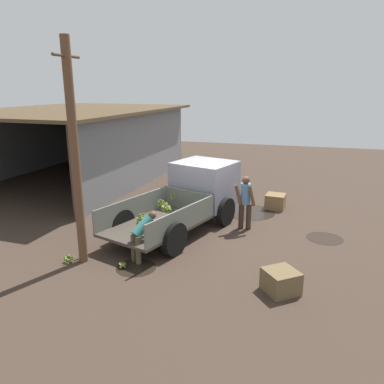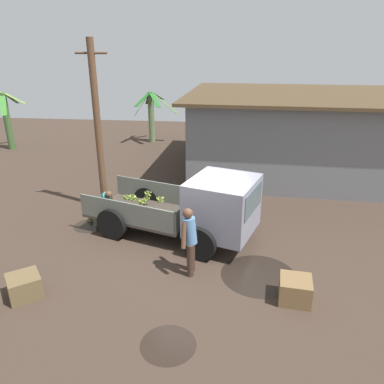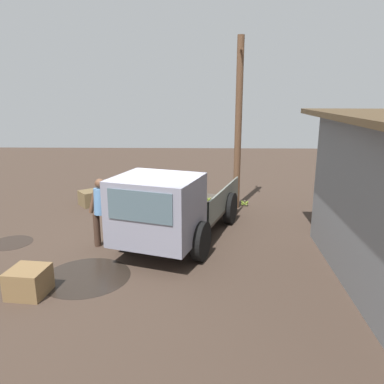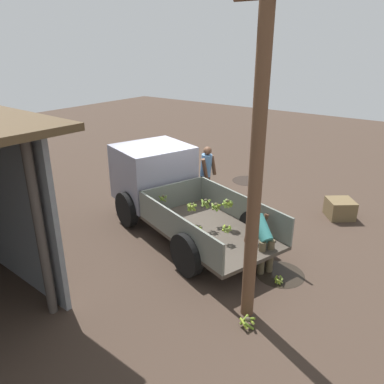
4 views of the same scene
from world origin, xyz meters
name	(u,v)px [view 2 (image 2 of 4)]	position (x,y,z in m)	size (l,w,h in m)	color
ground	(202,246)	(0.00, 0.00, 0.00)	(36.00, 36.00, 0.00)	#3C2E25
mud_patch_0	(259,275)	(1.50, -1.24, 0.00)	(1.84, 1.84, 0.01)	black
mud_patch_1	(90,226)	(-3.57, 0.88, 0.00)	(1.01, 1.01, 0.01)	black
mud_patch_2	(168,345)	(-0.30, -3.73, 0.00)	(1.06, 1.06, 0.01)	black
cargo_truck	(206,208)	(0.06, 0.33, 1.04)	(5.24, 3.30, 1.94)	#413930
warehouse_shed	(328,114)	(4.65, 7.35, 2.51)	(11.04, 8.21, 3.35)	slate
utility_pole	(98,128)	(-3.59, 2.34, 2.77)	(0.99, 0.22, 5.46)	brown
banana_palm_0	(227,118)	(0.32, 12.43, 1.36)	(1.87, 1.98, 2.50)	#557339
banana_palm_1	(7,120)	(-11.15, 9.31, 1.56)	(2.34, 1.92, 2.99)	#3E5E2E
banana_palm_2	(378,116)	(8.29, 11.77, 1.72)	(1.98, 2.35, 3.16)	#475B3E
banana_palm_3	(151,116)	(-3.95, 11.74, 1.50)	(2.48, 2.14, 2.83)	#637B4F
person_foreground_visitor	(189,238)	(-0.19, -1.32, 0.96)	(0.38, 0.69, 1.72)	#3C291F
person_worker_loading	(103,204)	(-3.10, 0.89, 0.74)	(0.73, 0.76, 1.26)	brown
banana_bunch_on_ground_0	(103,200)	(-3.77, 2.66, 0.12)	(0.28, 0.28, 0.20)	#453E2D
banana_bunch_on_ground_1	(90,219)	(-3.67, 1.19, 0.09)	(0.20, 0.20, 0.17)	brown
wooden_crate_0	(24,286)	(-3.72, -2.63, 0.25)	(0.67, 0.67, 0.51)	brown
wooden_crate_1	(295,290)	(2.22, -2.10, 0.27)	(0.68, 0.68, 0.53)	brown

